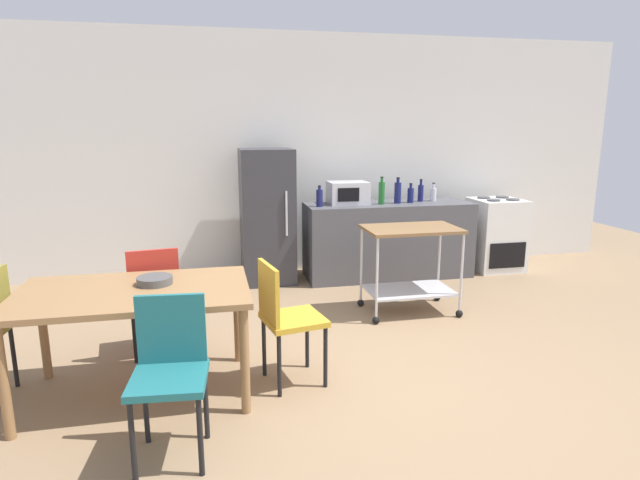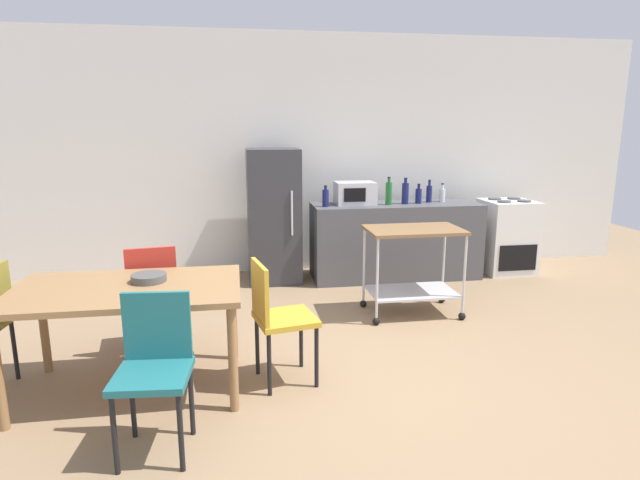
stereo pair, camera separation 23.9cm
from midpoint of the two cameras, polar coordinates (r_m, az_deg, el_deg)
name	(u,v)px [view 2 (the right image)]	position (r m, az deg, el deg)	size (l,w,h in m)	color
ground_plane	(380,383)	(3.92, 8.39, -15.20)	(12.00, 12.00, 0.00)	#8C7051
back_wall	(314,155)	(6.60, 0.37, 9.28)	(8.40, 0.12, 2.90)	silver
kitchen_counter	(395,241)	(6.37, 9.26, -0.07)	(2.00, 0.64, 0.90)	#4C4C51
dining_table	(128,298)	(3.73, -18.52, -6.01)	(1.50, 0.90, 0.75)	olive
chair_teal	(154,362)	(3.08, -15.45, -12.76)	(0.43, 0.43, 0.89)	#1E666B
chair_red	(153,290)	(4.37, -16.29, -5.25)	(0.46, 0.46, 0.89)	#B72D23
chair_mustard	(277,313)	(3.70, -2.90, -8.01)	(0.47, 0.47, 0.89)	gold
stove_oven	(506,236)	(6.98, 20.59, 0.39)	(0.60, 0.61, 0.92)	white
refrigerator	(274,216)	(6.11, -3.95, 2.64)	(0.60, 0.63, 1.55)	#333338
kitchen_cart	(413,257)	(5.12, 11.42, -1.79)	(0.91, 0.57, 0.85)	brown
bottle_hot_sauce	(326,198)	(5.97, 1.76, 4.63)	(0.07, 0.07, 0.24)	navy
microwave	(355,193)	(6.18, 4.93, 5.12)	(0.46, 0.35, 0.26)	silver
bottle_sesame_oil	(389,193)	(6.18, 8.60, 5.09)	(0.07, 0.07, 0.32)	#1E6628
bottle_soy_sauce	(405,193)	(6.28, 10.36, 5.08)	(0.08, 0.08, 0.31)	navy
bottle_vinegar	(418,195)	(6.35, 11.75, 4.78)	(0.07, 0.07, 0.23)	navy
bottle_soda	(429,193)	(6.48, 12.84, 5.00)	(0.07, 0.07, 0.27)	navy
bottle_sparkling_water	(442,195)	(6.55, 14.19, 4.81)	(0.07, 0.07, 0.22)	silver
fruit_bowl	(149,278)	(3.77, -16.44, -3.99)	(0.24, 0.24, 0.05)	#4C4C4C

